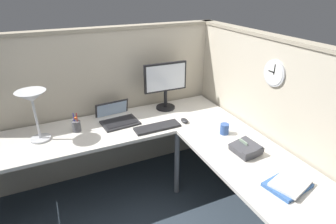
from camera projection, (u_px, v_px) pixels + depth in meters
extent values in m
plane|color=#2D3842|center=(169.00, 206.00, 2.69)|extent=(6.80, 6.80, 0.00)
cube|color=#B7AD99|center=(103.00, 106.00, 2.94)|extent=(2.57, 0.10, 1.55)
cube|color=gray|center=(95.00, 29.00, 2.60)|extent=(2.57, 0.12, 0.03)
cube|color=#B7AD99|center=(270.00, 130.00, 2.47)|extent=(0.10, 2.37, 1.55)
cube|color=gray|center=(286.00, 39.00, 2.14)|extent=(0.12, 2.37, 0.03)
cube|color=beige|center=(112.00, 128.00, 2.63)|extent=(2.35, 0.66, 0.03)
cube|color=beige|center=(261.00, 168.00, 2.07)|extent=(0.66, 1.49, 0.03)
cylinder|color=slate|center=(177.00, 163.00, 2.74)|extent=(0.05, 0.05, 0.70)
cylinder|color=black|center=(166.00, 107.00, 3.00)|extent=(0.20, 0.20, 0.02)
cylinder|color=black|center=(165.00, 99.00, 2.96)|extent=(0.04, 0.04, 0.20)
cube|color=black|center=(165.00, 77.00, 2.86)|extent=(0.46, 0.04, 0.30)
cube|color=silver|center=(166.00, 78.00, 2.84)|extent=(0.42, 0.01, 0.26)
cube|color=#232326|center=(120.00, 123.00, 2.68)|extent=(0.36, 0.27, 0.02)
cube|color=black|center=(120.00, 122.00, 2.67)|extent=(0.30, 0.20, 0.00)
cube|color=#232326|center=(112.00, 111.00, 2.84)|extent=(0.34, 0.10, 0.22)
cube|color=#99B2D1|center=(112.00, 111.00, 2.83)|extent=(0.31, 0.08, 0.18)
cube|color=#232326|center=(157.00, 127.00, 2.59)|extent=(0.43, 0.15, 0.02)
ellipsoid|color=#232326|center=(185.00, 121.00, 2.70)|extent=(0.06, 0.10, 0.03)
cylinder|color=#B7BABF|center=(41.00, 139.00, 2.41)|extent=(0.17, 0.17, 0.02)
cylinder|color=#B7BABF|center=(36.00, 119.00, 2.33)|extent=(0.02, 0.02, 0.38)
cone|color=#B7BABF|center=(31.00, 97.00, 2.24)|extent=(0.24, 0.24, 0.09)
cylinder|color=#4C4C51|center=(77.00, 126.00, 2.52)|extent=(0.08, 0.08, 0.10)
cylinder|color=#1E1EB2|center=(74.00, 120.00, 2.50)|extent=(0.01, 0.01, 0.13)
cylinder|color=#B21E1E|center=(77.00, 120.00, 2.50)|extent=(0.01, 0.02, 0.13)
cylinder|color=#D8591E|center=(76.00, 118.00, 2.50)|extent=(0.03, 0.03, 0.01)
cube|color=#38383D|center=(245.00, 149.00, 2.21)|extent=(0.20, 0.21, 0.10)
cube|color=#8CA58C|center=(243.00, 143.00, 2.22)|extent=(0.02, 0.09, 0.04)
cube|color=#38383D|center=(253.00, 152.00, 2.13)|extent=(0.19, 0.05, 0.04)
cube|color=#335999|center=(287.00, 185.00, 1.85)|extent=(0.31, 0.25, 0.02)
cube|color=silver|center=(291.00, 183.00, 1.84)|extent=(0.31, 0.26, 0.02)
cylinder|color=#2D4C8C|center=(224.00, 129.00, 2.48)|extent=(0.08, 0.08, 0.10)
cylinder|color=#B7BABF|center=(275.00, 73.00, 2.24)|extent=(0.03, 0.22, 0.22)
cylinder|color=white|center=(273.00, 73.00, 2.23)|extent=(0.00, 0.19, 0.19)
cube|color=black|center=(271.00, 72.00, 2.24)|extent=(0.00, 0.06, 0.01)
cube|color=black|center=(275.00, 69.00, 2.21)|extent=(0.00, 0.01, 0.08)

